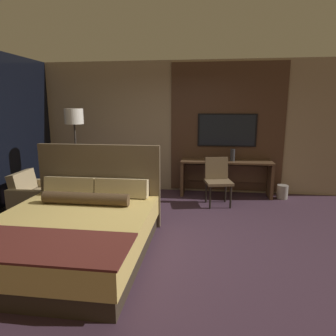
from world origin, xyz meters
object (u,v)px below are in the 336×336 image
tv (227,130)px  floor_lamp (74,124)px  desk_chair (217,177)px  waste_bin (282,192)px  vase_tall (233,155)px  bed (73,230)px  book (214,159)px  armchair_by_window (40,200)px  desk (226,171)px

tv → floor_lamp: bearing=-157.8°
desk_chair → floor_lamp: (-2.65, -0.35, 0.99)m
desk_chair → waste_bin: size_ratio=3.21×
floor_lamp → vase_tall: (2.96, 0.92, -0.66)m
bed → vase_tall: bed is taller
waste_bin → floor_lamp: bearing=-167.8°
bed → vase_tall: bearing=52.2°
bed → tv: size_ratio=1.84×
desk_chair → vase_tall: size_ratio=3.63×
vase_tall → book: size_ratio=1.07×
armchair_by_window → vase_tall: vase_tall is taller
armchair_by_window → waste_bin: size_ratio=3.05×
bed → tv: bearing=55.9°
armchair_by_window → vase_tall: size_ratio=3.44×
armchair_by_window → floor_lamp: bearing=-39.1°
desk → book: size_ratio=8.05×
tv → desk_chair: tv is taller
desk → floor_lamp: floor_lamp is taller
tv → armchair_by_window: (-3.29, -1.75, -1.11)m
book → bed: bearing=-121.9°
desk_chair → waste_bin: 1.49m
desk_chair → vase_tall: (0.31, 0.57, 0.33)m
book → waste_bin: book is taller
desk → desk_chair: size_ratio=2.08×
armchair_by_window → bed: bearing=-138.8°
armchair_by_window → waste_bin: (4.44, 1.46, -0.11)m
bed → armchair_by_window: (-1.22, 1.32, -0.06)m
tv → floor_lamp: 3.08m
floor_lamp → waste_bin: 4.31m
desk → floor_lamp: 3.17m
bed → armchair_by_window: size_ratio=2.63×
desk → vase_tall: vase_tall is taller
book → floor_lamp: bearing=-158.8°
book → desk_chair: bearing=-83.8°
tv → desk_chair: 1.17m
desk → floor_lamp: size_ratio=1.03×
bed → floor_lamp: bearing=112.0°
book → armchair_by_window: bearing=-152.3°
bed → floor_lamp: (-0.77, 1.91, 1.22)m
desk_chair → book: bearing=84.2°
desk_chair → book: (-0.07, 0.65, 0.23)m
tv → floor_lamp: size_ratio=0.67×
bed → vase_tall: 3.62m
vase_tall → book: vase_tall is taller
tv → armchair_by_window: 3.89m
tv → floor_lamp: floor_lamp is taller
book → waste_bin: size_ratio=0.83×
vase_tall → armchair_by_window: bearing=-156.2°
armchair_by_window → waste_bin: armchair_by_window is taller
armchair_by_window → book: size_ratio=3.67×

